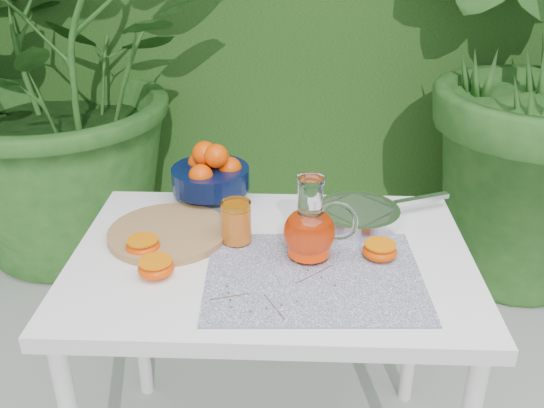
{
  "coord_description": "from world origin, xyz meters",
  "views": [
    {
      "loc": [
        0.02,
        -1.36,
        1.54
      ],
      "look_at": [
        -0.03,
        -0.03,
        0.88
      ],
      "focal_mm": 40.0,
      "sensor_mm": 36.0,
      "label": 1
    }
  ],
  "objects_px": {
    "white_table": "(272,281)",
    "cutting_board": "(168,233)",
    "saute_pan": "(358,215)",
    "juice_pitcher": "(310,230)",
    "fruit_bowl": "(211,173)"
  },
  "relations": [
    {
      "from": "white_table",
      "to": "saute_pan",
      "type": "xyz_separation_m",
      "value": [
        0.23,
        0.18,
        0.11
      ]
    },
    {
      "from": "cutting_board",
      "to": "saute_pan",
      "type": "relative_size",
      "value": 0.75
    },
    {
      "from": "white_table",
      "to": "fruit_bowl",
      "type": "relative_size",
      "value": 3.4
    },
    {
      "from": "fruit_bowl",
      "to": "saute_pan",
      "type": "distance_m",
      "value": 0.45
    },
    {
      "from": "white_table",
      "to": "juice_pitcher",
      "type": "xyz_separation_m",
      "value": [
        0.09,
        -0.01,
        0.16
      ]
    },
    {
      "from": "white_table",
      "to": "juice_pitcher",
      "type": "relative_size",
      "value": 4.71
    },
    {
      "from": "fruit_bowl",
      "to": "juice_pitcher",
      "type": "xyz_separation_m",
      "value": [
        0.28,
        -0.32,
        -0.01
      ]
    },
    {
      "from": "fruit_bowl",
      "to": "saute_pan",
      "type": "bearing_deg",
      "value": -17.62
    },
    {
      "from": "fruit_bowl",
      "to": "saute_pan",
      "type": "height_order",
      "value": "fruit_bowl"
    },
    {
      "from": "saute_pan",
      "to": "white_table",
      "type": "bearing_deg",
      "value": -142.52
    },
    {
      "from": "white_table",
      "to": "cutting_board",
      "type": "bearing_deg",
      "value": 163.95
    },
    {
      "from": "cutting_board",
      "to": "fruit_bowl",
      "type": "xyz_separation_m",
      "value": [
        0.09,
        0.23,
        0.07
      ]
    },
    {
      "from": "juice_pitcher",
      "to": "saute_pan",
      "type": "xyz_separation_m",
      "value": [
        0.14,
        0.19,
        -0.05
      ]
    },
    {
      "from": "white_table",
      "to": "cutting_board",
      "type": "distance_m",
      "value": 0.3
    },
    {
      "from": "juice_pitcher",
      "to": "saute_pan",
      "type": "distance_m",
      "value": 0.24
    }
  ]
}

